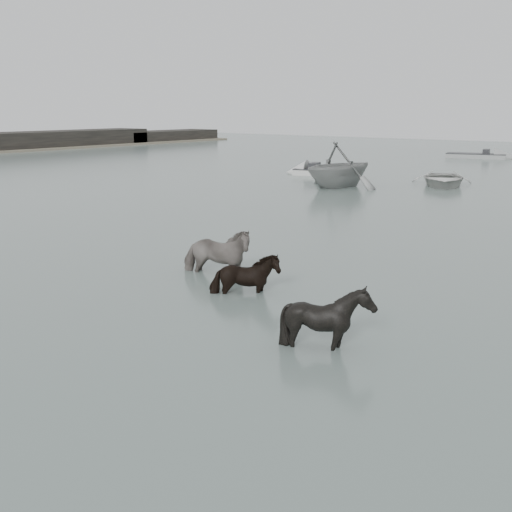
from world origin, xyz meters
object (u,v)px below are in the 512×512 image
object	(u,v)px
rowboat_lead	(443,177)
pony_black	(327,308)
pony_pinto	(216,243)
pony_dark	(245,266)

from	to	relation	value
rowboat_lead	pony_black	bearing A→B (deg)	-96.30
pony_black	rowboat_lead	world-z (taller)	pony_black
pony_pinto	rowboat_lead	xyz separation A→B (m)	(-2.73, 21.37, -0.33)
pony_pinto	rowboat_lead	world-z (taller)	pony_pinto
pony_pinto	pony_black	size ratio (longest dim) A/B	1.30
pony_black	rowboat_lead	bearing A→B (deg)	35.04
pony_pinto	rowboat_lead	size ratio (longest dim) A/B	0.42
pony_dark	rowboat_lead	bearing A→B (deg)	31.67
pony_black	rowboat_lead	xyz separation A→B (m)	(-7.58, 24.01, -0.26)
pony_pinto	pony_dark	xyz separation A→B (m)	(1.69, -0.95, -0.14)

